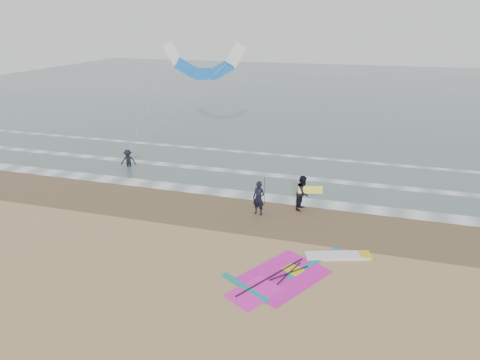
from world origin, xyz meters
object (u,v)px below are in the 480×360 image
(person_walking, at_px, (303,193))
(person_wading, at_px, (128,156))
(windsurf_rig, at_px, (299,271))
(surf_kite, at_px, (204,64))
(person_standing, at_px, (259,198))

(person_walking, bearing_deg, person_wading, 87.22)
(windsurf_rig, distance_m, surf_kite, 17.63)
(person_standing, relative_size, person_wading, 1.14)
(person_standing, height_order, surf_kite, surf_kite)
(surf_kite, bearing_deg, windsurf_rig, -55.66)
(person_standing, relative_size, person_walking, 0.96)
(person_walking, height_order, person_wading, person_walking)
(person_standing, distance_m, surf_kite, 12.12)
(person_standing, bearing_deg, person_wading, 170.03)
(person_standing, bearing_deg, windsurf_rig, -44.00)
(person_wading, bearing_deg, person_standing, -41.92)
(person_walking, bearing_deg, surf_kite, 61.58)
(person_walking, bearing_deg, person_standing, 135.11)
(person_walking, xyz_separation_m, person_wading, (-12.68, 3.50, -0.15))
(windsurf_rig, bearing_deg, person_wading, 144.40)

